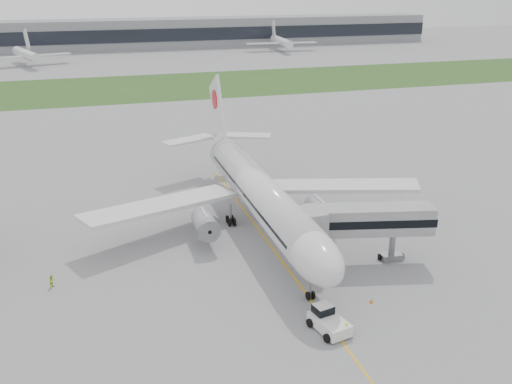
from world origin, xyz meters
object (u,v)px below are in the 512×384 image
object	(u,v)px
jet_bridge	(361,221)
airliner	(257,189)
pushback_tug	(328,320)
ground_crew_near	(346,330)

from	to	relation	value
jet_bridge	airliner	bearing A→B (deg)	135.43
pushback_tug	ground_crew_near	bearing A→B (deg)	-70.64
jet_bridge	ground_crew_near	world-z (taller)	jet_bridge
ground_crew_near	pushback_tug	bearing A→B (deg)	-61.47
pushback_tug	jet_bridge	world-z (taller)	jet_bridge
ground_crew_near	jet_bridge	bearing A→B (deg)	-123.56
pushback_tug	airliner	bearing A→B (deg)	76.90
pushback_tug	jet_bridge	bearing A→B (deg)	39.97
airliner	ground_crew_near	xyz separation A→B (m)	(0.64, -27.42, -4.82)
pushback_tug	ground_crew_near	xyz separation A→B (m)	(1.12, -1.84, -0.20)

